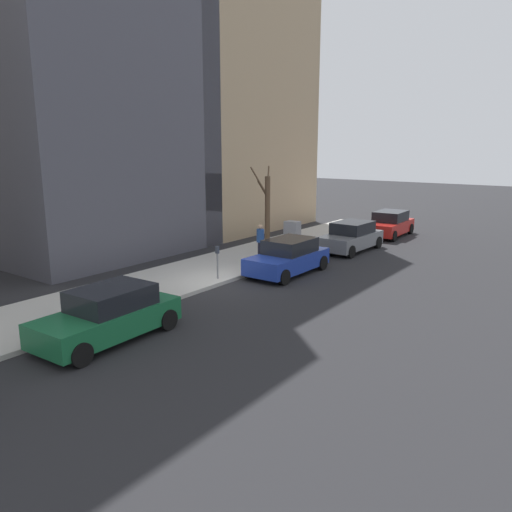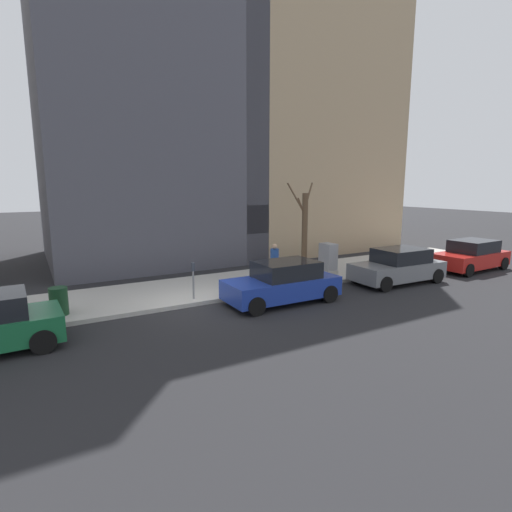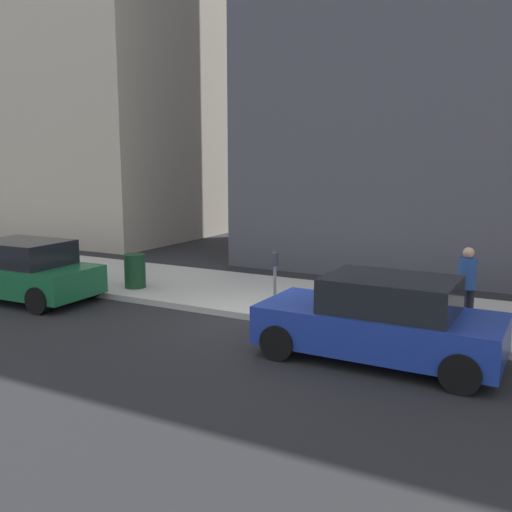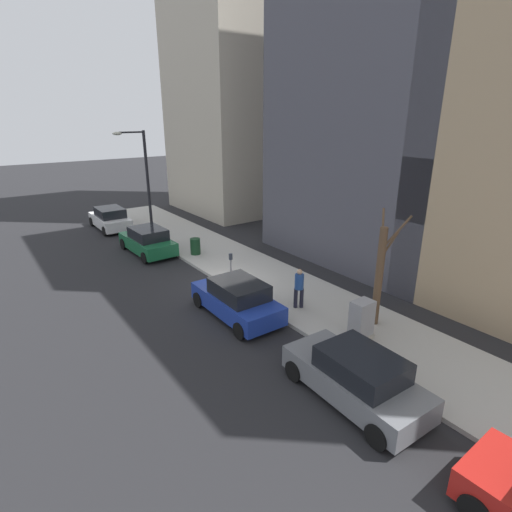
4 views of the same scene
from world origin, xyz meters
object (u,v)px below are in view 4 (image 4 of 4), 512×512
(parked_car_grey, at_px, (356,377))
(parked_car_white, at_px, (110,219))
(streetlamp, at_px, (143,174))
(office_block_center, at_px, (411,40))
(utility_box, at_px, (361,321))
(bare_tree, at_px, (380,274))
(parked_car_green, at_px, (148,241))
(pedestrian_near_meter, at_px, (299,286))
(parking_meter, at_px, (231,264))
(office_tower_right, at_px, (239,38))
(parked_car_blue, at_px, (237,299))
(trash_bin, at_px, (195,246))

(parked_car_grey, xyz_separation_m, parked_car_white, (-0.01, 21.88, 0.00))
(streetlamp, bearing_deg, office_block_center, -45.81)
(parked_car_grey, height_order, streetlamp, streetlamp)
(utility_box, height_order, streetlamp, streetlamp)
(parked_car_grey, relative_size, office_block_center, 0.19)
(bare_tree, bearing_deg, utility_box, -162.54)
(parked_car_green, height_order, pedestrian_near_meter, pedestrian_near_meter)
(parking_meter, height_order, office_tower_right, office_tower_right)
(parked_car_blue, xyz_separation_m, parked_car_green, (0.07, 9.36, 0.00))
(parking_meter, bearing_deg, parked_car_green, 102.85)
(parking_meter, bearing_deg, parked_car_blue, -118.40)
(trash_bin, relative_size, pedestrian_near_meter, 0.54)
(pedestrian_near_meter, height_order, office_block_center, office_block_center)
(parked_car_blue, xyz_separation_m, pedestrian_near_meter, (2.26, -1.08, 0.35))
(parked_car_green, relative_size, trash_bin, 4.73)
(parking_meter, height_order, trash_bin, parking_meter)
(parked_car_green, relative_size, streetlamp, 0.66)
(parked_car_green, xyz_separation_m, office_block_center, (11.83, -7.53, 10.34))
(parked_car_grey, bearing_deg, office_tower_right, 65.13)
(bare_tree, bearing_deg, trash_bin, 98.93)
(parked_car_green, xyz_separation_m, utility_box, (2.33, -13.49, 0.11))
(parked_car_grey, relative_size, parked_car_white, 1.01)
(streetlamp, height_order, bare_tree, streetlamp)
(parked_car_green, height_order, office_tower_right, office_tower_right)
(parked_car_blue, distance_m, office_block_center, 15.87)
(parked_car_green, xyz_separation_m, bare_tree, (3.66, -13.07, 1.41))
(streetlamp, relative_size, office_tower_right, 0.25)
(parking_meter, distance_m, streetlamp, 10.24)
(parked_car_grey, bearing_deg, office_block_center, 35.19)
(parked_car_green, bearing_deg, office_block_center, -34.47)
(parked_car_grey, bearing_deg, parked_car_green, 91.42)
(parked_car_white, bearing_deg, bare_tree, -79.09)
(bare_tree, height_order, pedestrian_near_meter, bare_tree)
(parked_car_blue, relative_size, office_tower_right, 0.16)
(parked_car_blue, xyz_separation_m, parking_meter, (1.55, 2.87, 0.24))
(parked_car_white, xyz_separation_m, utility_box, (2.47, -19.99, 0.11))
(bare_tree, height_order, office_block_center, office_block_center)
(parked_car_blue, distance_m, pedestrian_near_meter, 2.53)
(office_block_center, bearing_deg, parking_meter, 174.25)
(utility_box, height_order, pedestrian_near_meter, pedestrian_near_meter)
(parked_car_grey, distance_m, office_tower_right, 27.86)
(parked_car_white, xyz_separation_m, streetlamp, (1.45, -3.21, 3.28))
(bare_tree, xyz_separation_m, pedestrian_near_meter, (-1.47, 2.64, -1.06))
(parked_car_green, relative_size, office_tower_right, 0.16)
(parked_car_green, height_order, trash_bin, parked_car_green)
(parked_car_blue, bearing_deg, streetlamp, 84.12)
(parking_meter, distance_m, pedestrian_near_meter, 4.01)
(parked_car_white, distance_m, parking_meter, 13.09)
(office_block_center, bearing_deg, parked_car_white, 130.47)
(streetlamp, height_order, pedestrian_near_meter, streetlamp)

